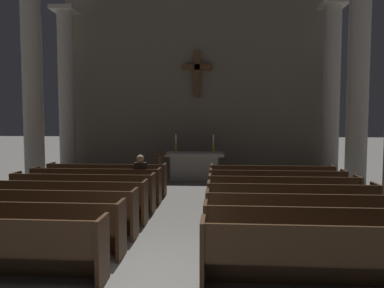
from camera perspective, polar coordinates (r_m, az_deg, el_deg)
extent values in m
plane|color=slate|center=(5.49, -6.09, -20.78)|extent=(80.00, 80.00, 0.00)
cube|color=#422B19|center=(5.45, -13.63, -15.67)|extent=(0.06, 0.50, 0.95)
cube|color=#422B19|center=(7.01, -24.89, -11.87)|extent=(3.40, 0.40, 0.05)
cube|color=#422B19|center=(6.75, -25.90, -10.10)|extent=(3.40, 0.05, 0.50)
cube|color=#422B19|center=(7.22, -24.13, -13.24)|extent=(3.40, 0.04, 0.40)
cube|color=#422B19|center=(6.34, -10.86, -12.78)|extent=(0.06, 0.50, 0.95)
cube|color=#422B19|center=(7.85, -21.37, -10.08)|extent=(3.40, 0.40, 0.05)
cube|color=#422B19|center=(7.59, -22.17, -8.45)|extent=(3.40, 0.05, 0.50)
cube|color=#422B19|center=(8.06, -20.77, -11.34)|extent=(3.40, 0.04, 0.40)
cube|color=#422B19|center=(7.26, -8.83, -10.59)|extent=(0.06, 0.50, 0.95)
cube|color=#422B19|center=(8.72, -18.57, -8.61)|extent=(3.40, 0.40, 0.05)
cube|color=#422B19|center=(8.46, -19.21, -7.10)|extent=(3.40, 0.05, 0.50)
cube|color=#422B19|center=(8.93, -18.09, -9.78)|extent=(3.40, 0.04, 0.40)
cube|color=#422B19|center=(8.19, -7.27, -8.89)|extent=(0.06, 0.50, 0.95)
cube|color=#422B19|center=(9.61, -16.30, -7.39)|extent=(3.40, 0.40, 0.05)
cube|color=#422B19|center=(9.35, -16.82, -6.00)|extent=(3.40, 0.05, 0.50)
cube|color=#422B19|center=(9.82, -15.91, -8.48)|extent=(3.40, 0.04, 0.40)
cube|color=#422B19|center=(9.12, -6.04, -7.53)|extent=(0.06, 0.50, 0.95)
cube|color=#422B19|center=(10.31, -25.45, -6.56)|extent=(0.06, 0.50, 0.95)
cube|color=#422B19|center=(10.51, -14.43, -6.37)|extent=(3.40, 0.40, 0.05)
cube|color=#422B19|center=(10.26, -14.86, -5.08)|extent=(3.40, 0.05, 0.50)
cube|color=#422B19|center=(10.72, -14.10, -7.39)|extent=(3.40, 0.04, 0.40)
cube|color=#422B19|center=(10.07, -5.05, -6.43)|extent=(0.06, 0.50, 0.95)
cube|color=#422B19|center=(11.15, -22.96, -5.71)|extent=(0.06, 0.50, 0.95)
cube|color=#422B19|center=(11.43, -12.86, -5.51)|extent=(3.40, 0.40, 0.05)
cube|color=#422B19|center=(11.18, -13.22, -4.31)|extent=(3.40, 0.05, 0.50)
cube|color=#422B19|center=(11.64, -12.58, -6.46)|extent=(3.40, 0.04, 0.40)
cube|color=#422B19|center=(11.02, -4.23, -5.51)|extent=(0.06, 0.50, 0.95)
cube|color=#422B19|center=(12.02, -20.82, -4.96)|extent=(0.06, 0.50, 0.95)
cube|color=#422B19|center=(5.46, 20.89, -16.33)|extent=(3.40, 0.40, 0.05)
cube|color=#422B19|center=(5.17, 21.71, -14.31)|extent=(3.40, 0.05, 0.50)
cube|color=#422B19|center=(5.70, 20.28, -17.84)|extent=(3.40, 0.04, 0.40)
cube|color=#422B19|center=(5.22, 1.65, -16.47)|extent=(0.06, 0.50, 0.95)
cube|color=#422B19|center=(6.36, 18.29, -13.35)|extent=(3.40, 0.40, 0.05)
cube|color=#422B19|center=(6.07, 18.87, -11.49)|extent=(3.40, 0.05, 0.50)
cube|color=#422B19|center=(6.59, 17.85, -14.76)|extent=(3.40, 0.04, 0.40)
cube|color=#422B19|center=(6.14, 2.06, -13.27)|extent=(0.06, 0.50, 0.95)
cube|color=#422B19|center=(7.27, 16.37, -11.09)|extent=(3.40, 0.40, 0.05)
cube|color=#422B19|center=(6.99, 16.81, -9.38)|extent=(3.40, 0.05, 0.50)
cube|color=#422B19|center=(7.50, 16.04, -12.40)|extent=(3.40, 0.04, 0.40)
cube|color=#422B19|center=(7.08, 2.36, -10.92)|extent=(0.06, 0.50, 0.95)
cube|color=#422B19|center=(8.20, 14.91, -9.33)|extent=(3.40, 0.40, 0.05)
cube|color=#422B19|center=(7.93, 15.26, -7.77)|extent=(3.40, 0.05, 0.50)
cube|color=#422B19|center=(8.43, 14.65, -10.54)|extent=(3.40, 0.04, 0.40)
cube|color=#422B19|center=(8.03, 2.58, -9.11)|extent=(0.06, 0.50, 0.95)
cube|color=#422B19|center=(8.66, 26.38, -8.57)|extent=(0.06, 0.50, 0.95)
cube|color=#422B19|center=(9.14, 13.76, -7.93)|extent=(3.40, 0.40, 0.05)
cube|color=#422B19|center=(8.87, 14.04, -6.49)|extent=(3.40, 0.05, 0.50)
cube|color=#422B19|center=(9.36, 13.55, -9.05)|extent=(3.40, 0.04, 0.40)
cube|color=#422B19|center=(8.99, 2.76, -7.69)|extent=(0.06, 0.50, 0.95)
cube|color=#422B19|center=(9.55, 24.15, -7.34)|extent=(0.06, 0.50, 0.95)
cube|color=#422B19|center=(10.09, 12.83, -6.78)|extent=(3.40, 0.40, 0.05)
cube|color=#422B19|center=(9.82, 13.06, -5.45)|extent=(3.40, 0.05, 0.50)
cube|color=#422B19|center=(10.31, 12.66, -7.83)|extent=(3.40, 0.04, 0.40)
cube|color=#422B19|center=(9.95, 2.90, -6.55)|extent=(0.06, 0.50, 0.95)
cube|color=#422B19|center=(10.46, 22.31, -6.32)|extent=(0.06, 0.50, 0.95)
cube|color=#422B19|center=(11.04, 12.07, -5.84)|extent=(3.40, 0.40, 0.05)
cube|color=#422B19|center=(10.78, 12.25, -4.60)|extent=(3.40, 0.05, 0.50)
cube|color=#422B19|center=(11.26, 11.92, -6.81)|extent=(3.40, 0.04, 0.40)
cube|color=#422B19|center=(10.91, 3.01, -5.60)|extent=(0.06, 0.50, 0.95)
cube|color=#422B19|center=(11.38, 20.77, -5.46)|extent=(0.06, 0.50, 0.95)
cube|color=#ADA89E|center=(13.22, -22.92, -5.86)|extent=(0.88, 0.88, 0.20)
cylinder|color=#ADA89E|center=(13.07, -23.30, 7.67)|extent=(0.63, 0.63, 6.41)
cube|color=#ADA89E|center=(12.51, 23.74, -6.44)|extent=(0.88, 0.88, 0.20)
cylinder|color=#ADA89E|center=(12.35, 24.15, 7.88)|extent=(0.63, 0.63, 6.41)
cube|color=#ADA89E|center=(15.62, -18.45, -4.27)|extent=(0.88, 0.88, 0.20)
cylinder|color=#ADA89E|center=(15.49, -18.71, 7.17)|extent=(0.63, 0.63, 6.41)
cube|color=#ADA89E|center=(16.02, -18.99, 18.98)|extent=(0.94, 0.94, 0.16)
cube|color=#ADA89E|center=(15.02, 20.32, -4.64)|extent=(0.88, 0.88, 0.20)
cylinder|color=#ADA89E|center=(14.89, 20.61, 7.26)|extent=(0.63, 0.63, 6.41)
cube|color=#ADA89E|center=(15.44, 20.94, 19.52)|extent=(0.94, 0.94, 0.16)
cube|color=#A8A399|center=(13.89, 0.40, -3.66)|extent=(1.76, 0.72, 0.88)
cube|color=#A8A399|center=(13.83, 0.40, -1.61)|extent=(2.20, 0.90, 0.12)
cube|color=silver|center=(13.82, 0.40, -1.34)|extent=(2.09, 0.86, 0.01)
cylinder|color=#B79338|center=(13.89, -2.48, -1.25)|extent=(0.16, 0.16, 0.02)
cylinder|color=#B79338|center=(13.87, -2.49, -0.53)|extent=(0.07, 0.07, 0.37)
cylinder|color=silver|center=(13.85, -2.49, 0.87)|extent=(0.04, 0.04, 0.31)
cylinder|color=#B79338|center=(13.80, 3.30, -1.29)|extent=(0.16, 0.16, 0.02)
cylinder|color=#B79338|center=(13.78, 3.31, -0.56)|extent=(0.07, 0.07, 0.37)
cylinder|color=silver|center=(13.76, 3.31, 0.85)|extent=(0.04, 0.04, 0.31)
cube|color=#706656|center=(15.69, 0.86, 9.24)|extent=(11.16, 0.25, 7.45)
cube|color=brown|center=(15.49, 0.81, 10.69)|extent=(0.22, 0.22, 1.87)
cube|color=brown|center=(15.53, 0.81, 11.72)|extent=(1.20, 0.22, 0.22)
cylinder|color=#422B19|center=(12.90, -4.96, -6.16)|extent=(0.36, 0.36, 0.04)
cylinder|color=#422B19|center=(12.82, -4.98, -3.94)|extent=(0.10, 0.10, 1.05)
cube|color=#422B19|center=(12.76, -4.99, -1.47)|extent=(0.44, 0.31, 0.15)
cube|color=#26262B|center=(10.40, -7.60, -7.51)|extent=(0.24, 0.14, 0.45)
cube|color=#26262B|center=(10.22, -7.77, -6.09)|extent=(0.28, 0.36, 0.12)
cube|color=#2D2319|center=(10.05, -7.94, -4.37)|extent=(0.32, 0.20, 0.54)
sphere|color=tan|center=(10.00, -7.96, -2.21)|extent=(0.20, 0.20, 0.20)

